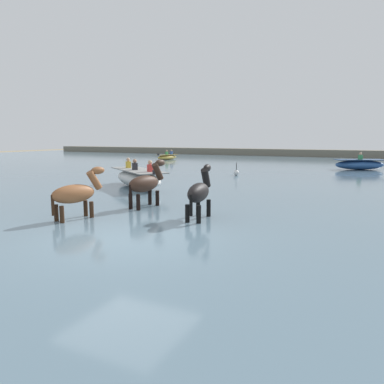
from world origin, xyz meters
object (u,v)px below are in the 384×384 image
(horse_lead_black, at_px, (199,194))
(horse_flank_chestnut, at_px, (76,195))
(boat_far_inshore, at_px, (167,157))
(boat_distant_west, at_px, (360,165))
(boat_mid_outer, at_px, (138,178))
(horse_trailing_dark_bay, at_px, (146,185))
(channel_buoy, at_px, (236,173))

(horse_lead_black, bearing_deg, horse_flank_chestnut, -153.19)
(boat_far_inshore, bearing_deg, boat_distant_west, -12.96)
(boat_far_inshore, xyz_separation_m, boat_mid_outer, (9.10, -18.22, 0.13))
(horse_trailing_dark_bay, height_order, channel_buoy, horse_trailing_dark_bay)
(boat_far_inshore, height_order, boat_distant_west, boat_distant_west)
(horse_lead_black, distance_m, horse_flank_chestnut, 3.31)
(horse_flank_chestnut, bearing_deg, boat_distant_west, 72.74)
(horse_flank_chestnut, height_order, boat_mid_outer, horse_flank_chestnut)
(boat_mid_outer, bearing_deg, horse_lead_black, -41.68)
(horse_flank_chestnut, height_order, boat_far_inshore, horse_flank_chestnut)
(horse_trailing_dark_bay, height_order, boat_far_inshore, horse_trailing_dark_bay)
(horse_lead_black, xyz_separation_m, boat_distant_west, (3.34, 18.79, -0.33))
(boat_far_inshore, distance_m, boat_mid_outer, 20.37)
(horse_lead_black, xyz_separation_m, horse_flank_chestnut, (-2.96, -1.49, -0.03))
(horse_trailing_dark_bay, xyz_separation_m, horse_flank_chestnut, (-0.72, -2.28, -0.05))
(horse_lead_black, xyz_separation_m, boat_far_inshore, (-14.30, 22.85, -0.42))
(horse_lead_black, distance_m, horse_trailing_dark_bay, 2.37)
(horse_trailing_dark_bay, bearing_deg, horse_lead_black, -19.30)
(boat_distant_west, relative_size, channel_buoy, 4.80)
(boat_mid_outer, bearing_deg, horse_trailing_dark_bay, -52.41)
(boat_far_inshore, height_order, channel_buoy, boat_far_inshore)
(horse_flank_chestnut, bearing_deg, horse_lead_black, 26.81)
(horse_trailing_dark_bay, xyz_separation_m, boat_mid_outer, (-2.96, 3.85, -0.31))
(boat_mid_outer, height_order, channel_buoy, boat_mid_outer)
(boat_far_inshore, relative_size, boat_distant_west, 0.78)
(boat_mid_outer, bearing_deg, channel_buoy, 71.07)
(horse_lead_black, distance_m, channel_buoy, 11.66)
(boat_distant_west, xyz_separation_m, boat_mid_outer, (-8.55, -14.16, 0.04))
(horse_lead_black, relative_size, channel_buoy, 2.51)
(boat_far_inshore, bearing_deg, channel_buoy, -45.51)
(horse_trailing_dark_bay, relative_size, horse_flank_chestnut, 1.05)
(boat_far_inshore, distance_m, boat_distant_west, 18.11)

